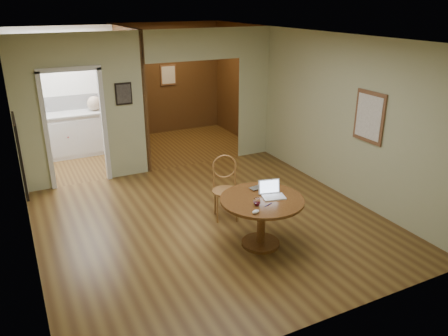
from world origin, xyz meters
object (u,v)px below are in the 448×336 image
dining_table (262,211)px  chair (225,184)px  open_laptop (271,192)px  closed_laptop (261,188)px

dining_table → chair: chair is taller
open_laptop → dining_table: bearing=-158.1°
chair → dining_table: bearing=-68.5°
dining_table → chair: (-0.05, 1.00, 0.02)m
dining_table → chair: bearing=92.7°
chair → open_laptop: size_ratio=2.90×
open_laptop → closed_laptop: bearing=106.5°
dining_table → closed_laptop: size_ratio=3.86×
chair → closed_laptop: chair is taller
dining_table → open_laptop: 0.29m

